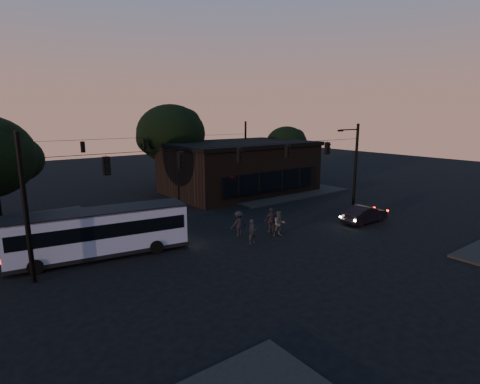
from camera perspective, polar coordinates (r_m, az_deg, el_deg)
ground at (r=23.76m, az=5.91°, el=-8.67°), size 120.00×120.00×0.00m
sidewalk_far_right at (r=41.52m, az=4.84°, el=0.28°), size 14.00×10.00×0.15m
building at (r=40.70m, az=-0.11°, el=3.85°), size 15.40×10.41×5.40m
tree_behind at (r=42.85m, az=-10.48°, el=8.73°), size 7.60×7.60×9.43m
tree_right at (r=47.88m, az=7.09°, el=7.25°), size 5.20×5.20×6.86m
signal_rig_near at (r=25.62m, az=0.00°, el=3.17°), size 26.24×0.30×7.50m
signal_rig_far at (r=39.50m, az=-14.25°, el=5.44°), size 26.24×0.30×7.50m
bus at (r=23.53m, az=-20.52°, el=-5.50°), size 10.27×3.89×2.82m
car at (r=30.68m, az=18.49°, el=-3.21°), size 4.13×1.51×1.35m
pedestrian_a at (r=24.32m, az=1.93°, el=-6.06°), size 0.61×0.40×1.65m
pedestrian_b at (r=26.00m, az=5.99°, el=-4.82°), size 1.02×0.90×1.76m
pedestrian_c at (r=26.69m, az=4.81°, el=-4.32°), size 1.13×0.70×1.80m
pedestrian_d at (r=25.87m, az=-0.19°, el=-4.83°), size 1.21×0.77×1.78m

